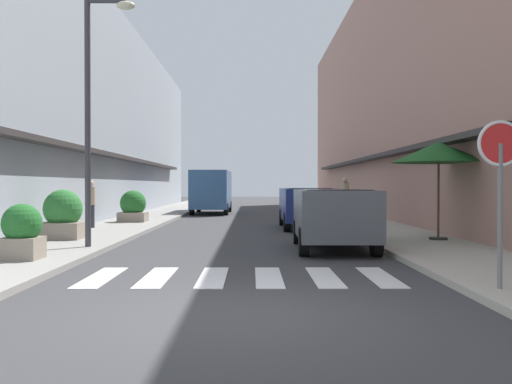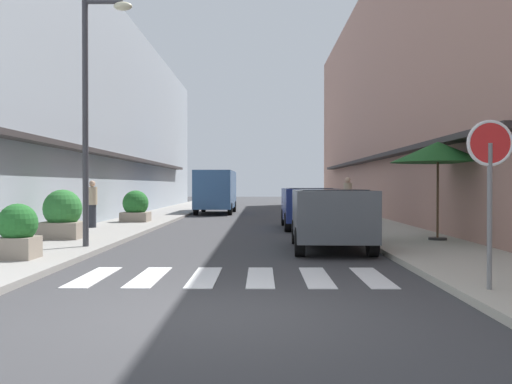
{
  "view_description": "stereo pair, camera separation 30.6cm",
  "coord_description": "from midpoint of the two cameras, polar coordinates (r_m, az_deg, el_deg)",
  "views": [
    {
      "loc": [
        0.18,
        -6.95,
        1.57
      ],
      "look_at": [
        0.32,
        10.96,
        1.36
      ],
      "focal_mm": 40.17,
      "sensor_mm": 36.0,
      "label": 1
    },
    {
      "loc": [
        0.49,
        -6.95,
        1.57
      ],
      "look_at": [
        0.32,
        10.96,
        1.36
      ],
      "focal_mm": 40.17,
      "sensor_mm": 36.0,
      "label": 2
    }
  ],
  "objects": [
    {
      "name": "delivery_van",
      "position": [
        31.67,
        -4.71,
        0.39
      ],
      "size": [
        2.06,
        5.42,
        2.37
      ],
      "color": "#33598C",
      "rests_on": "ground_plane"
    },
    {
      "name": "planter_corner",
      "position": [
        12.17,
        -22.95,
        -3.63
      ],
      "size": [
        0.78,
        0.78,
        1.09
      ],
      "color": "gray",
      "rests_on": "sidewalk_left"
    },
    {
      "name": "planter_midblock",
      "position": [
        16.45,
        -19.18,
        -2.24
      ],
      "size": [
        1.1,
        1.1,
        1.33
      ],
      "color": "gray",
      "rests_on": "sidewalk_left"
    },
    {
      "name": "crosswalk",
      "position": [
        9.84,
        -2.43,
        -8.46
      ],
      "size": [
        5.2,
        2.2,
        0.01
      ],
      "color": "silver",
      "rests_on": "ground_plane"
    },
    {
      "name": "sidewalk_left",
      "position": [
        26.21,
        -11.19,
        -2.63
      ],
      "size": [
        2.65,
        65.67,
        0.12
      ],
      "primitive_type": "cube",
      "color": "gray",
      "rests_on": "ground_plane"
    },
    {
      "name": "building_row_left",
      "position": [
        28.61,
        -18.3,
        7.21
      ],
      "size": [
        5.5,
        44.22,
        9.68
      ],
      "color": "#939EA8",
      "rests_on": "ground_plane"
    },
    {
      "name": "planter_far",
      "position": [
        23.27,
        -12.51,
        -1.48
      ],
      "size": [
        1.06,
        1.06,
        1.24
      ],
      "color": "gray",
      "rests_on": "sidewalk_left"
    },
    {
      "name": "sidewalk_right",
      "position": [
        26.1,
        8.85,
        -2.64
      ],
      "size": [
        2.65,
        65.67,
        0.12
      ],
      "primitive_type": "cube",
      "color": "#ADA899",
      "rests_on": "ground_plane"
    },
    {
      "name": "parked_car_mid",
      "position": [
        20.74,
        4.63,
        -1.1
      ],
      "size": [
        1.81,
        4.4,
        1.47
      ],
      "color": "navy",
      "rests_on": "ground_plane"
    },
    {
      "name": "cafe_umbrella",
      "position": [
        15.96,
        17.2,
        3.76
      ],
      "size": [
        2.5,
        2.5,
        2.6
      ],
      "color": "#262626",
      "rests_on": "sidewalk_right"
    },
    {
      "name": "pedestrian_walking_near",
      "position": [
        20.29,
        -16.55,
        -1.07
      ],
      "size": [
        0.34,
        0.34,
        1.6
      ],
      "rotation": [
        0.0,
        0.0,
        2.62
      ],
      "color": "#282B33",
      "rests_on": "sidewalk_left"
    },
    {
      "name": "building_row_right",
      "position": [
        28.56,
        16.12,
        9.43
      ],
      "size": [
        5.5,
        44.22,
        11.85
      ],
      "color": "#A87A6B",
      "rests_on": "ground_plane"
    },
    {
      "name": "round_street_sign",
      "position": [
        8.66,
        22.23,
        2.95
      ],
      "size": [
        0.65,
        0.07,
        2.36
      ],
      "color": "slate",
      "rests_on": "sidewalk_right"
    },
    {
      "name": "parked_car_near",
      "position": [
        14.0,
        7.09,
        -1.98
      ],
      "size": [
        1.91,
        4.15,
        1.47
      ],
      "color": "#4C5156",
      "rests_on": "ground_plane"
    },
    {
      "name": "street_lamp",
      "position": [
        14.2,
        -16.34,
        9.27
      ],
      "size": [
        1.19,
        0.28,
        5.92
      ],
      "color": "#38383D",
      "rests_on": "sidewalk_left"
    },
    {
      "name": "ground_plane",
      "position": [
        25.76,
        -1.19,
        -2.81
      ],
      "size": [
        103.2,
        103.2,
        0.0
      ],
      "primitive_type": "plane",
      "color": "#38383A"
    },
    {
      "name": "pedestrian_walking_far",
      "position": [
        24.19,
        8.49,
        -0.51
      ],
      "size": [
        0.34,
        0.34,
        1.79
      ],
      "rotation": [
        0.0,
        0.0,
        1.04
      ],
      "color": "#282B33",
      "rests_on": "sidewalk_right"
    }
  ]
}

